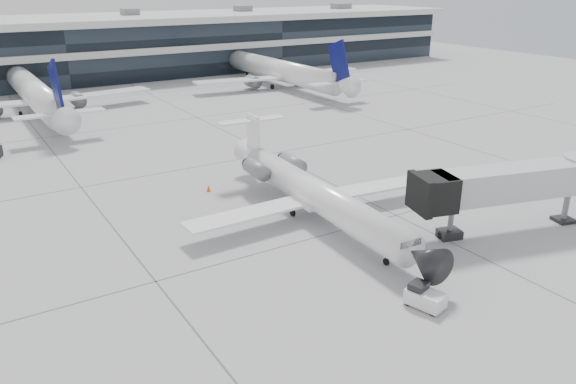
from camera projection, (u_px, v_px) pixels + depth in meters
ground at (291, 244)px, 40.09m from camera, size 220.00×220.00×0.00m
terminal at (55, 53)px, 103.42m from camera, size 170.00×22.00×10.00m
bg_jet_center at (38, 112)px, 79.82m from camera, size 32.00×40.00×9.60m
bg_jet_right at (279, 86)px, 99.54m from camera, size 32.00×40.00×9.60m
regional_jet at (314, 193)px, 43.92m from camera, size 21.33×26.60×6.14m
jet_bridge at (523, 182)px, 41.38m from camera, size 15.84×6.79×5.14m
baggage_tug at (424, 297)px, 32.30m from camera, size 1.82×2.43×1.38m
traffic_cone at (209, 188)px, 50.02m from camera, size 0.45×0.45×0.58m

